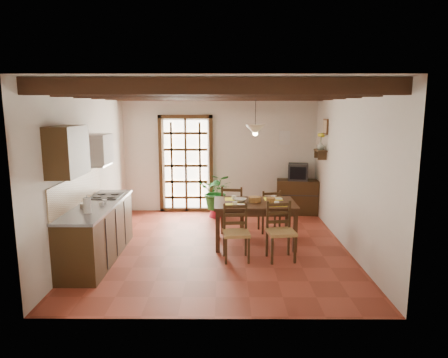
{
  "coord_description": "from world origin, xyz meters",
  "views": [
    {
      "loc": [
        0.13,
        -6.82,
        2.45
      ],
      "look_at": [
        0.1,
        0.4,
        1.15
      ],
      "focal_mm": 32.0,
      "sensor_mm": 36.0,
      "label": 1
    }
  ],
  "objects_px": {
    "chair_near_left": "(236,243)",
    "crt_tv": "(298,172)",
    "chair_near_right": "(280,242)",
    "chair_far_right": "(269,218)",
    "chair_far_left": "(233,217)",
    "potted_plant": "(217,192)",
    "dining_table": "(255,208)",
    "sideboard": "(297,197)",
    "kitchen_counter": "(97,231)",
    "pendant_lamp": "(255,129)"
  },
  "relations": [
    {
      "from": "sideboard",
      "to": "chair_far_left",
      "type": "bearing_deg",
      "value": -131.44
    },
    {
      "from": "chair_near_right",
      "to": "crt_tv",
      "type": "relative_size",
      "value": 1.86
    },
    {
      "from": "potted_plant",
      "to": "dining_table",
      "type": "bearing_deg",
      "value": -68.52
    },
    {
      "from": "kitchen_counter",
      "to": "chair_near_right",
      "type": "distance_m",
      "value": 2.98
    },
    {
      "from": "crt_tv",
      "to": "kitchen_counter",
      "type": "bearing_deg",
      "value": -132.51
    },
    {
      "from": "chair_near_left",
      "to": "chair_far_left",
      "type": "relative_size",
      "value": 0.96
    },
    {
      "from": "potted_plant",
      "to": "chair_far_right",
      "type": "bearing_deg",
      "value": -45.37
    },
    {
      "from": "chair_far_left",
      "to": "pendant_lamp",
      "type": "relative_size",
      "value": 1.12
    },
    {
      "from": "chair_near_left",
      "to": "chair_far_right",
      "type": "height_order",
      "value": "chair_near_left"
    },
    {
      "from": "chair_far_right",
      "to": "crt_tv",
      "type": "height_order",
      "value": "crt_tv"
    },
    {
      "from": "kitchen_counter",
      "to": "chair_near_right",
      "type": "height_order",
      "value": "kitchen_counter"
    },
    {
      "from": "chair_far_right",
      "to": "pendant_lamp",
      "type": "distance_m",
      "value": 1.95
    },
    {
      "from": "crt_tv",
      "to": "chair_near_right",
      "type": "bearing_deg",
      "value": -94.64
    },
    {
      "from": "crt_tv",
      "to": "potted_plant",
      "type": "xyz_separation_m",
      "value": [
        -1.87,
        -0.28,
        -0.42
      ]
    },
    {
      "from": "chair_far_left",
      "to": "crt_tv",
      "type": "height_order",
      "value": "crt_tv"
    },
    {
      "from": "crt_tv",
      "to": "potted_plant",
      "type": "relative_size",
      "value": 0.24
    },
    {
      "from": "chair_near_left",
      "to": "crt_tv",
      "type": "xyz_separation_m",
      "value": [
        1.49,
        2.86,
        0.7
      ]
    },
    {
      "from": "chair_near_right",
      "to": "potted_plant",
      "type": "distance_m",
      "value": 2.8
    },
    {
      "from": "dining_table",
      "to": "pendant_lamp",
      "type": "xyz_separation_m",
      "value": [
        -0.0,
        0.1,
        1.39
      ]
    },
    {
      "from": "dining_table",
      "to": "chair_near_right",
      "type": "height_order",
      "value": "chair_near_right"
    },
    {
      "from": "kitchen_counter",
      "to": "pendant_lamp",
      "type": "xyz_separation_m",
      "value": [
        2.6,
        0.81,
        1.6
      ]
    },
    {
      "from": "kitchen_counter",
      "to": "chair_near_right",
      "type": "relative_size",
      "value": 2.39
    },
    {
      "from": "potted_plant",
      "to": "crt_tv",
      "type": "bearing_deg",
      "value": 8.58
    },
    {
      "from": "chair_near_right",
      "to": "chair_near_left",
      "type": "bearing_deg",
      "value": 173.38
    },
    {
      "from": "chair_far_left",
      "to": "sideboard",
      "type": "height_order",
      "value": "chair_far_left"
    },
    {
      "from": "chair_near_left",
      "to": "chair_far_right",
      "type": "relative_size",
      "value": 1.06
    },
    {
      "from": "dining_table",
      "to": "chair_far_right",
      "type": "xyz_separation_m",
      "value": [
        0.35,
        0.75,
        -0.41
      ]
    },
    {
      "from": "chair_near_left",
      "to": "sideboard",
      "type": "xyz_separation_m",
      "value": [
        1.49,
        2.86,
        0.11
      ]
    },
    {
      "from": "dining_table",
      "to": "chair_near_right",
      "type": "relative_size",
      "value": 1.55
    },
    {
      "from": "chair_far_right",
      "to": "crt_tv",
      "type": "xyz_separation_m",
      "value": [
        0.8,
        1.36,
        0.72
      ]
    },
    {
      "from": "chair_far_left",
      "to": "chair_far_right",
      "type": "height_order",
      "value": "chair_far_left"
    },
    {
      "from": "kitchen_counter",
      "to": "sideboard",
      "type": "bearing_deg",
      "value": 37.0
    },
    {
      "from": "chair_far_right",
      "to": "chair_near_left",
      "type": "bearing_deg",
      "value": 55.27
    },
    {
      "from": "sideboard",
      "to": "pendant_lamp",
      "type": "distance_m",
      "value": 2.86
    },
    {
      "from": "dining_table",
      "to": "chair_near_left",
      "type": "relative_size",
      "value": 1.61
    },
    {
      "from": "sideboard",
      "to": "chair_far_right",
      "type": "bearing_deg",
      "value": -113.89
    },
    {
      "from": "chair_near_left",
      "to": "crt_tv",
      "type": "bearing_deg",
      "value": 57.46
    },
    {
      "from": "kitchen_counter",
      "to": "chair_far_left",
      "type": "relative_size",
      "value": 2.38
    },
    {
      "from": "kitchen_counter",
      "to": "dining_table",
      "type": "distance_m",
      "value": 2.71
    },
    {
      "from": "chair_near_left",
      "to": "crt_tv",
      "type": "height_order",
      "value": "crt_tv"
    },
    {
      "from": "chair_far_left",
      "to": "chair_near_left",
      "type": "bearing_deg",
      "value": 99.39
    },
    {
      "from": "chair_far_right",
      "to": "crt_tv",
      "type": "distance_m",
      "value": 1.74
    },
    {
      "from": "chair_near_right",
      "to": "crt_tv",
      "type": "bearing_deg",
      "value": 67.07
    },
    {
      "from": "chair_far_right",
      "to": "pendant_lamp",
      "type": "height_order",
      "value": "pendant_lamp"
    },
    {
      "from": "kitchen_counter",
      "to": "sideboard",
      "type": "height_order",
      "value": "kitchen_counter"
    },
    {
      "from": "chair_far_left",
      "to": "crt_tv",
      "type": "distance_m",
      "value": 2.17
    },
    {
      "from": "kitchen_counter",
      "to": "chair_far_left",
      "type": "bearing_deg",
      "value": 32.9
    },
    {
      "from": "pendant_lamp",
      "to": "chair_far_left",
      "type": "bearing_deg",
      "value": 120.87
    },
    {
      "from": "chair_near_right",
      "to": "chair_far_left",
      "type": "relative_size",
      "value": 1.0
    },
    {
      "from": "dining_table",
      "to": "sideboard",
      "type": "bearing_deg",
      "value": 60.5
    }
  ]
}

